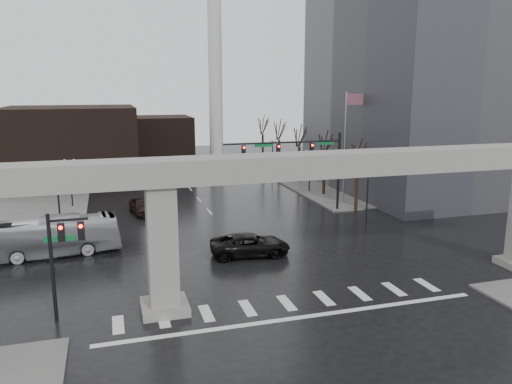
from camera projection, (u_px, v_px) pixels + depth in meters
ground at (281, 296)px, 30.33m from camera, size 160.00×160.00×0.00m
sidewalk_ne at (368, 175)px, 71.35m from camera, size 28.00×36.00×0.15m
elevated_guideway at (302, 184)px, 29.26m from camera, size 48.00×2.60×8.70m
office_tower at (435, 12)px, 58.21m from camera, size 22.00×26.00×42.00m
building_far_left at (72, 146)px, 64.75m from camera, size 16.00×14.00×10.00m
building_far_mid at (158, 142)px, 77.69m from camera, size 10.00×10.00×8.00m
smokestack at (215, 81)px, 72.37m from camera, size 3.60×3.60×30.00m
signal_mast_arm at (304, 156)px, 49.27m from camera, size 12.12×0.43×8.00m
signal_left_pole at (62, 248)px, 26.52m from camera, size 2.30×0.30×6.00m
flagpole_assembly at (348, 134)px, 53.68m from camera, size 2.06×0.12×12.00m
lamp_right_0 at (368, 185)px, 46.52m from camera, size 1.22×0.32×5.11m
lamp_right_1 at (310, 164)px, 59.64m from camera, size 1.22×0.32×5.11m
lamp_right_2 at (273, 150)px, 72.77m from camera, size 1.22×0.32×5.11m
lamp_left_0 at (59, 205)px, 38.95m from camera, size 1.22×0.32×5.11m
lamp_left_1 at (70, 175)px, 52.08m from camera, size 1.22×0.32×5.11m
lamp_left_2 at (77, 157)px, 65.20m from camera, size 1.22×0.32×5.11m
tree_right_0 at (357, 184)px, 50.71m from camera, size 1.09×1.58×7.50m
tree_right_1 at (324, 171)px, 58.20m from camera, size 1.09×1.61×7.67m
tree_right_2 at (299, 161)px, 65.69m from camera, size 1.10×1.63×7.85m
tree_right_3 at (279, 153)px, 73.17m from camera, size 1.11×1.66×8.02m
tree_right_4 at (263, 146)px, 80.66m from camera, size 1.12×1.69×8.19m
pickup_truck at (250, 245)px, 37.52m from camera, size 6.25×3.35×1.67m
city_bus at (47, 237)px, 37.26m from camera, size 10.75×3.55×2.94m
far_car at (142, 206)px, 49.84m from camera, size 2.65×4.93×1.59m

